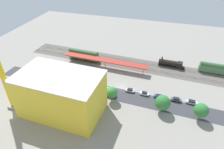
# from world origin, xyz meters

# --- Properties ---
(ground_plane) EXTENTS (200.26, 200.26, 0.00)m
(ground_plane) POSITION_xyz_m (0.00, 0.00, 0.00)
(ground_plane) COLOR gray
(ground_plane) RESTS_ON ground
(rail_bed) EXTENTS (125.67, 19.66, 0.01)m
(rail_bed) POSITION_xyz_m (0.00, -23.06, 0.00)
(rail_bed) COLOR #5B544C
(rail_bed) RESTS_ON ground
(street_asphalt) EXTENTS (125.44, 14.79, 0.01)m
(street_asphalt) POSITION_xyz_m (0.00, 5.66, 0.00)
(street_asphalt) COLOR #38383D
(street_asphalt) RESTS_ON ground
(track_rails) EXTENTS (125.03, 13.23, 0.12)m
(track_rails) POSITION_xyz_m (0.00, -23.06, 0.18)
(track_rails) COLOR #9E9EA8
(track_rails) RESTS_ON ground
(platform_canopy_near) EXTENTS (47.62, 6.35, 4.55)m
(platform_canopy_near) POSITION_xyz_m (13.40, -15.47, 4.32)
(platform_canopy_near) COLOR #A82D23
(platform_canopy_near) RESTS_ON ground
(locomotive) EXTENTS (14.22, 3.60, 5.31)m
(locomotive) POSITION_xyz_m (-21.93, -26.00, 1.91)
(locomotive) COLOR black
(locomotive) RESTS_ON ground
(passenger_coach) EXTENTS (19.86, 3.82, 5.77)m
(passenger_coach) POSITION_xyz_m (-45.83, -26.00, 3.03)
(passenger_coach) COLOR black
(passenger_coach) RESTS_ON ground
(freight_coach_far) EXTENTS (18.40, 3.92, 6.08)m
(freight_coach_far) POSITION_xyz_m (28.17, -20.13, 3.19)
(freight_coach_far) COLOR black
(freight_coach_far) RESTS_ON ground
(parked_car_0) EXTENTS (4.88, 2.10, 1.67)m
(parked_car_0) POSITION_xyz_m (-31.79, 2.36, 0.75)
(parked_car_0) COLOR black
(parked_car_0) RESTS_ON ground
(parked_car_1) EXTENTS (4.47, 1.77, 1.68)m
(parked_car_1) POSITION_xyz_m (-25.29, 2.54, 0.74)
(parked_car_1) COLOR black
(parked_car_1) RESTS_ON ground
(parked_car_2) EXTENTS (4.39, 2.03, 1.65)m
(parked_car_2) POSITION_xyz_m (-17.92, 2.65, 0.74)
(parked_car_2) COLOR black
(parked_car_2) RESTS_ON ground
(parked_car_3) EXTENTS (4.15, 1.90, 1.58)m
(parked_car_3) POSITION_xyz_m (-11.36, 2.37, 0.71)
(parked_car_3) COLOR black
(parked_car_3) RESTS_ON ground
(parked_car_4) EXTENTS (4.17, 1.77, 1.59)m
(parked_car_4) POSITION_xyz_m (-4.50, 1.96, 0.71)
(parked_car_4) COLOR black
(parked_car_4) RESTS_ON ground
(construction_building) EXTENTS (32.25, 20.05, 17.37)m
(construction_building) POSITION_xyz_m (18.96, 22.07, 8.69)
(construction_building) COLOR yellow
(construction_building) RESTS_ON ground
(construction_roof_slab) EXTENTS (32.88, 20.67, 0.40)m
(construction_roof_slab) POSITION_xyz_m (18.96, 22.07, 17.57)
(construction_roof_slab) COLOR #B7B2A8
(construction_roof_slab) RESTS_ON construction_building
(box_truck_0) EXTENTS (8.86, 3.22, 3.57)m
(box_truck_0) POSITION_xyz_m (17.03, 8.08, 1.73)
(box_truck_0) COLOR black
(box_truck_0) RESTS_ON ground
(box_truck_1) EXTENTS (9.75, 2.87, 3.13)m
(box_truck_1) POSITION_xyz_m (6.29, 6.63, 1.58)
(box_truck_1) COLOR black
(box_truck_1) RESTS_ON ground
(street_tree_0) EXTENTS (6.24, 6.24, 8.57)m
(street_tree_0) POSITION_xyz_m (11.62, 11.04, 5.44)
(street_tree_0) COLOR brown
(street_tree_0) RESTS_ON ground
(street_tree_1) EXTENTS (5.58, 5.58, 7.54)m
(street_tree_1) POSITION_xyz_m (-34.15, 11.08, 4.74)
(street_tree_1) COLOR brown
(street_tree_1) RESTS_ON ground
(street_tree_2) EXTENTS (5.05, 5.05, 7.23)m
(street_tree_2) POSITION_xyz_m (1.87, 10.36, 4.68)
(street_tree_2) COLOR brown
(street_tree_2) RESTS_ON ground
(street_tree_3) EXTENTS (4.45, 4.45, 7.59)m
(street_tree_3) POSITION_xyz_m (17.83, 11.07, 5.32)
(street_tree_3) COLOR brown
(street_tree_3) RESTS_ON ground
(street_tree_4) EXTENTS (6.22, 6.22, 7.82)m
(street_tree_4) POSITION_xyz_m (-19.66, 10.81, 4.70)
(street_tree_4) COLOR brown
(street_tree_4) RESTS_ON ground
(traffic_light) EXTENTS (0.50, 0.36, 6.84)m
(traffic_light) POSITION_xyz_m (1.58, 10.36, 4.51)
(traffic_light) COLOR #333333
(traffic_light) RESTS_ON ground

